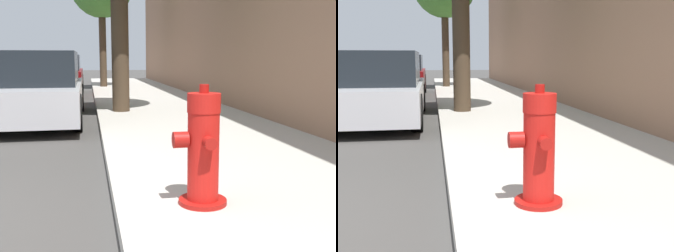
% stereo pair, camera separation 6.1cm
% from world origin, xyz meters
% --- Properties ---
extents(sidewalk_slab, '(2.94, 40.00, 0.13)m').
position_xyz_m(sidewalk_slab, '(3.30, 0.00, 0.06)').
color(sidewalk_slab, '#B7B2A8').
rests_on(sidewalk_slab, ground_plane).
extents(fire_hydrant, '(0.41, 0.42, 0.89)m').
position_xyz_m(fire_hydrant, '(2.47, 0.16, 0.53)').
color(fire_hydrant, '#A91511').
rests_on(fire_hydrant, sidewalk_slab).
extents(parked_car_near, '(1.82, 4.38, 1.32)m').
position_xyz_m(parked_car_near, '(0.63, 5.56, 0.64)').
color(parked_car_near, '#B7B7BC').
rests_on(parked_car_near, ground_plane).
extents(parked_car_mid, '(1.70, 4.16, 1.30)m').
position_xyz_m(parked_car_mid, '(0.65, 10.98, 0.64)').
color(parked_car_mid, maroon).
rests_on(parked_car_mid, ground_plane).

